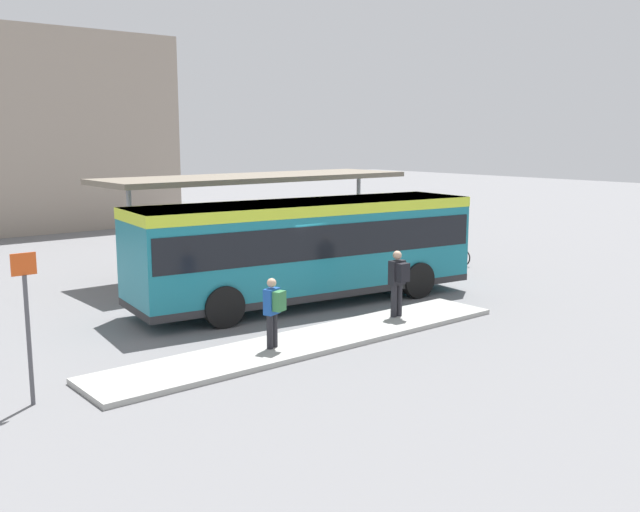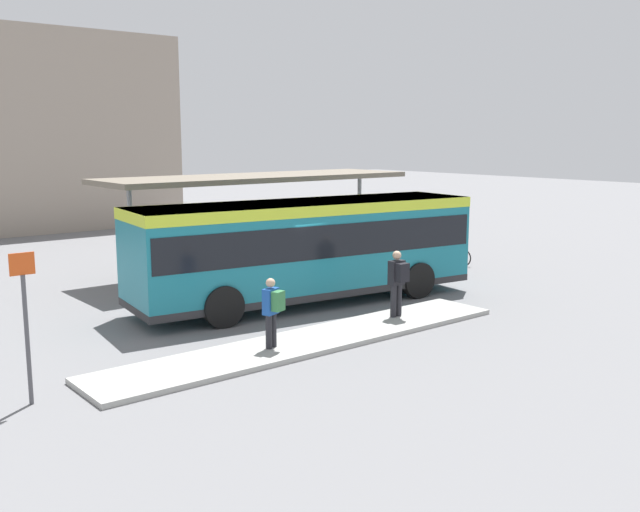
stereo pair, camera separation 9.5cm
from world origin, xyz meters
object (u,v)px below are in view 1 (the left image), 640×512
pedestrian_companion (273,308)px  bicycle_yellow (428,251)px  bicycle_orange (452,256)px  bicycle_blue (435,254)px  platform_sign (28,321)px  pedestrian_waiting (398,279)px  potted_planter_near_shelter (340,258)px  city_bus (307,244)px

pedestrian_companion → bicycle_yellow: bearing=-82.5°
bicycle_orange → bicycle_yellow: bearing=-14.0°
bicycle_orange → bicycle_blue: 0.72m
bicycle_blue → platform_sign: bearing=-67.0°
pedestrian_waiting → bicycle_orange: bearing=-57.6°
pedestrian_companion → bicycle_blue: pedestrian_companion is taller
potted_planter_near_shelter → pedestrian_waiting: bearing=-117.0°
city_bus → bicycle_blue: 8.36m
city_bus → potted_planter_near_shelter: (3.37, 2.36, -1.08)m
pedestrian_waiting → bicycle_orange: 8.90m
city_bus → bicycle_orange: city_bus is taller
city_bus → bicycle_yellow: 8.88m
bicycle_blue → potted_planter_near_shelter: potted_planter_near_shelter is taller
pedestrian_waiting → bicycle_yellow: size_ratio=1.12×
pedestrian_waiting → platform_sign: bearing=91.3°
pedestrian_companion → potted_planter_near_shelter: size_ratio=1.23×
pedestrian_waiting → bicycle_yellow: pedestrian_waiting is taller
pedestrian_waiting → potted_planter_near_shelter: size_ratio=1.35×
pedestrian_companion → platform_sign: platform_sign is taller
platform_sign → bicycle_yellow: bearing=19.0°
pedestrian_companion → bicycle_orange: 12.72m
bicycle_blue → potted_planter_near_shelter: size_ratio=1.20×
bicycle_blue → bicycle_yellow: 0.77m
bicycle_orange → platform_sign: (-16.99, -4.50, 1.22)m
pedestrian_waiting → pedestrian_companion: pedestrian_waiting is taller
bicycle_yellow → platform_sign: size_ratio=0.56×
city_bus → pedestrian_companion: 4.98m
pedestrian_waiting → bicycle_blue: 9.12m
bicycle_yellow → platform_sign: (-17.14, -5.90, 1.22)m
city_bus → bicycle_blue: bearing=22.1°
pedestrian_waiting → pedestrian_companion: size_ratio=1.10×
bicycle_orange → bicycle_yellow: size_ratio=0.98×
city_bus → bicycle_yellow: city_bus is taller
bicycle_yellow → potted_planter_near_shelter: 4.98m
bicycle_blue → bicycle_yellow: size_ratio=1.00×
bicycle_orange → bicycle_yellow: (0.15, 1.39, 0.01)m
bicycle_yellow → potted_planter_near_shelter: potted_planter_near_shelter is taller
city_bus → bicycle_orange: bearing=17.1°
pedestrian_waiting → pedestrian_companion: bearing=94.4°
pedestrian_waiting → bicycle_blue: pedestrian_waiting is taller
city_bus → bicycle_blue: (7.98, 2.09, -1.40)m
pedestrian_waiting → bicycle_yellow: 9.80m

